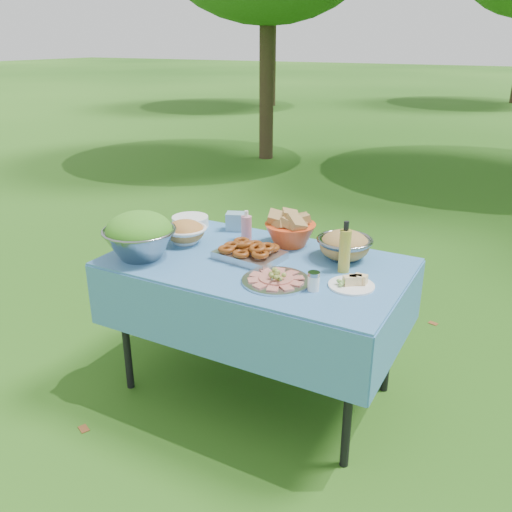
{
  "coord_description": "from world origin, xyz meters",
  "views": [
    {
      "loc": [
        1.18,
        -2.2,
        1.79
      ],
      "look_at": [
        -0.01,
        0.0,
        0.79
      ],
      "focal_mm": 38.0,
      "sensor_mm": 36.0,
      "label": 1
    }
  ],
  "objects": [
    {
      "name": "cheese_plate",
      "position": [
        0.51,
        -0.06,
        0.79
      ],
      "size": [
        0.22,
        0.22,
        0.06
      ],
      "primitive_type": "cylinder",
      "rotation": [
        0.0,
        0.0,
        -0.05
      ],
      "color": "white",
      "rests_on": "picnic_table"
    },
    {
      "name": "picnic_table",
      "position": [
        0.0,
        0.0,
        0.38
      ],
      "size": [
        1.46,
        0.86,
        0.76
      ],
      "primitive_type": "cube",
      "color": "#7BB9ED",
      "rests_on": "ground"
    },
    {
      "name": "ground",
      "position": [
        0.0,
        0.0,
        0.0
      ],
      "size": [
        80.0,
        80.0,
        0.0
      ],
      "primitive_type": "plane",
      "color": "#113A0A",
      "rests_on": "ground"
    },
    {
      "name": "fried_tray",
      "position": [
        -0.05,
        0.01,
        0.8
      ],
      "size": [
        0.35,
        0.26,
        0.08
      ],
      "primitive_type": "cube",
      "rotation": [
        0.0,
        0.0,
        -0.12
      ],
      "color": "#AEAFB2",
      "rests_on": "picnic_table"
    },
    {
      "name": "plate_stack",
      "position": [
        -0.6,
        0.28,
        0.79
      ],
      "size": [
        0.24,
        0.24,
        0.06
      ],
      "primitive_type": "cylinder",
      "rotation": [
        0.0,
        0.0,
        -0.14
      ],
      "color": "white",
      "rests_on": "picnic_table"
    },
    {
      "name": "charcuterie_platter",
      "position": [
        0.2,
        -0.18,
        0.8
      ],
      "size": [
        0.33,
        0.33,
        0.07
      ],
      "primitive_type": "cylinder",
      "rotation": [
        0.0,
        0.0,
        0.05
      ],
      "color": "silver",
      "rests_on": "picnic_table"
    },
    {
      "name": "wipes_box",
      "position": [
        -0.33,
        0.36,
        0.81
      ],
      "size": [
        0.13,
        0.12,
        0.1
      ],
      "primitive_type": "cube",
      "rotation": [
        0.0,
        0.0,
        0.37
      ],
      "color": "#7DAEC7",
      "rests_on": "picnic_table"
    },
    {
      "name": "pasta_bowl_white",
      "position": [
        -0.46,
        0.04,
        0.82
      ],
      "size": [
        0.23,
        0.23,
        0.13
      ],
      "primitive_type": null,
      "rotation": [
        0.0,
        0.0,
        -0.03
      ],
      "color": "white",
      "rests_on": "picnic_table"
    },
    {
      "name": "bread_bowl",
      "position": [
        0.05,
        0.28,
        0.85
      ],
      "size": [
        0.33,
        0.33,
        0.18
      ],
      "primitive_type": null,
      "rotation": [
        0.0,
        0.0,
        -0.22
      ],
      "color": "#F74D1D",
      "rests_on": "picnic_table"
    },
    {
      "name": "pasta_bowl_steel",
      "position": [
        0.37,
        0.24,
        0.83
      ],
      "size": [
        0.34,
        0.34,
        0.15
      ],
      "primitive_type": null,
      "rotation": [
        0.0,
        0.0,
        -0.29
      ],
      "color": "gray",
      "rests_on": "picnic_table"
    },
    {
      "name": "shaker",
      "position": [
        0.38,
        -0.18,
        0.8
      ],
      "size": [
        0.06,
        0.06,
        0.09
      ],
      "primitive_type": "cylinder",
      "rotation": [
        0.0,
        0.0,
        -0.15
      ],
      "color": "white",
      "rests_on": "picnic_table"
    },
    {
      "name": "oil_bottle",
      "position": [
        0.42,
        0.08,
        0.89
      ],
      "size": [
        0.07,
        0.07,
        0.25
      ],
      "primitive_type": "cylinder",
      "rotation": [
        0.0,
        0.0,
        0.34
      ],
      "color": "gold",
      "rests_on": "picnic_table"
    },
    {
      "name": "sanitizer_bottle",
      "position": [
        -0.2,
        0.24,
        0.84
      ],
      "size": [
        0.07,
        0.07,
        0.17
      ],
      "primitive_type": "cylinder",
      "rotation": [
        0.0,
        0.0,
        -0.32
      ],
      "color": "pink",
      "rests_on": "picnic_table"
    },
    {
      "name": "salad_bowl",
      "position": [
        -0.54,
        -0.24,
        0.88
      ],
      "size": [
        0.46,
        0.46,
        0.24
      ],
      "primitive_type": null,
      "rotation": [
        0.0,
        0.0,
        0.33
      ],
      "color": "gray",
      "rests_on": "picnic_table"
    }
  ]
}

